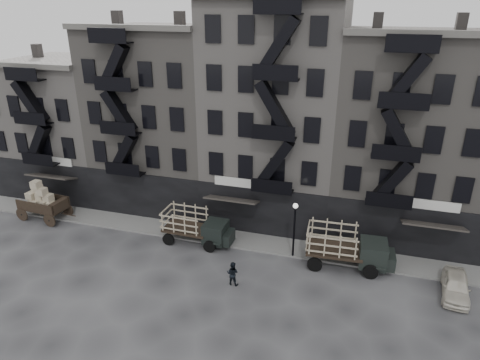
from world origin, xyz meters
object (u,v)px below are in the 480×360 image
(horse, at_px, (35,207))
(wagon, at_px, (41,197))
(stake_truck_east, at_px, (347,245))
(stake_truck_west, at_px, (196,224))
(pedestrian_mid, at_px, (232,273))
(car_east, at_px, (456,286))

(horse, xyz_separation_m, wagon, (0.83, -0.01, 1.09))
(wagon, height_order, stake_truck_east, wagon)
(stake_truck_west, relative_size, pedestrian_mid, 3.25)
(stake_truck_west, bearing_deg, stake_truck_east, 1.15)
(horse, relative_size, stake_truck_west, 0.38)
(stake_truck_west, height_order, pedestrian_mid, stake_truck_west)
(car_east, bearing_deg, stake_truck_west, -178.19)
(horse, height_order, wagon, wagon)
(horse, xyz_separation_m, stake_truck_east, (25.63, -0.03, 0.81))
(wagon, distance_m, stake_truck_west, 13.75)
(car_east, relative_size, pedestrian_mid, 2.36)
(stake_truck_west, bearing_deg, horse, -178.71)
(horse, xyz_separation_m, car_east, (32.36, -1.34, -0.20))
(wagon, xyz_separation_m, pedestrian_mid, (17.91, -4.19, -1.13))
(stake_truck_west, relative_size, car_east, 1.38)
(horse, relative_size, pedestrian_mid, 1.24)
(stake_truck_west, bearing_deg, pedestrian_mid, -43.88)
(wagon, bearing_deg, stake_truck_west, 4.47)
(car_east, distance_m, pedestrian_mid, 13.91)
(stake_truck_east, bearing_deg, wagon, 177.22)
(stake_truck_east, relative_size, pedestrian_mid, 3.60)
(horse, bearing_deg, stake_truck_east, -84.14)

